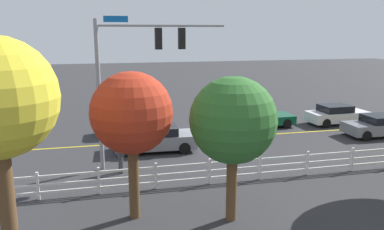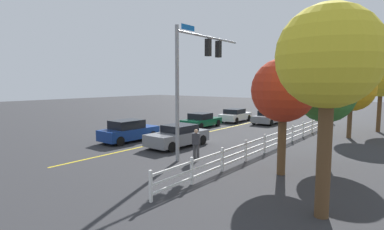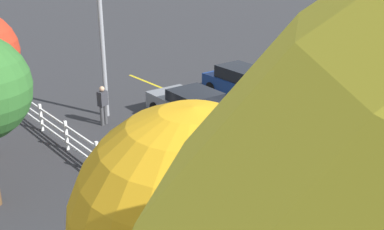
# 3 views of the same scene
# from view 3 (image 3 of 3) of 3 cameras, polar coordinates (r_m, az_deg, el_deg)

# --- Properties ---
(ground_plane) EXTENTS (120.00, 120.00, 0.00)m
(ground_plane) POSITION_cam_3_polar(r_m,az_deg,el_deg) (19.80, 7.93, -1.39)
(ground_plane) COLOR #2D2D30
(lane_center_stripe) EXTENTS (28.00, 0.16, 0.01)m
(lane_center_stripe) POSITION_cam_3_polar(r_m,az_deg,el_deg) (17.59, 17.47, -5.18)
(lane_center_stripe) COLOR gold
(lane_center_stripe) RESTS_ON ground_plane
(signal_assembly) EXTENTS (6.13, 0.38, 7.26)m
(signal_assembly) POSITION_cam_3_polar(r_m,az_deg,el_deg) (18.49, -8.70, 13.23)
(signal_assembly) COLOR gray
(signal_assembly) RESTS_ON ground_plane
(car_2) EXTENTS (4.52, 2.16, 1.42)m
(car_2) POSITION_cam_3_polar(r_m,az_deg,el_deg) (19.87, 0.05, 1.03)
(car_2) COLOR slate
(car_2) RESTS_ON ground_plane
(car_4) EXTENTS (4.37, 2.00, 1.55)m
(car_4) POSITION_cam_3_polar(r_m,az_deg,el_deg) (22.93, 6.23, 3.82)
(car_4) COLOR navy
(car_4) RESTS_ON ground_plane
(pedestrian) EXTENTS (0.37, 0.46, 1.69)m
(pedestrian) POSITION_cam_3_polar(r_m,az_deg,el_deg) (19.85, -10.81, 1.36)
(pedestrian) COLOR #3F3F42
(pedestrian) RESTS_ON ground_plane
(white_rail_fence) EXTENTS (26.10, 0.10, 1.15)m
(white_rail_fence) POSITION_cam_3_polar(r_m,az_deg,el_deg) (13.25, -4.04, -10.33)
(white_rail_fence) COLOR white
(white_rail_fence) RESTS_ON ground_plane
(tree_4) EXTENTS (3.44, 3.44, 5.49)m
(tree_4) POSITION_cam_3_polar(r_m,az_deg,el_deg) (6.62, 0.16, -13.23)
(tree_4) COLOR brown
(tree_4) RESTS_ON ground_plane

